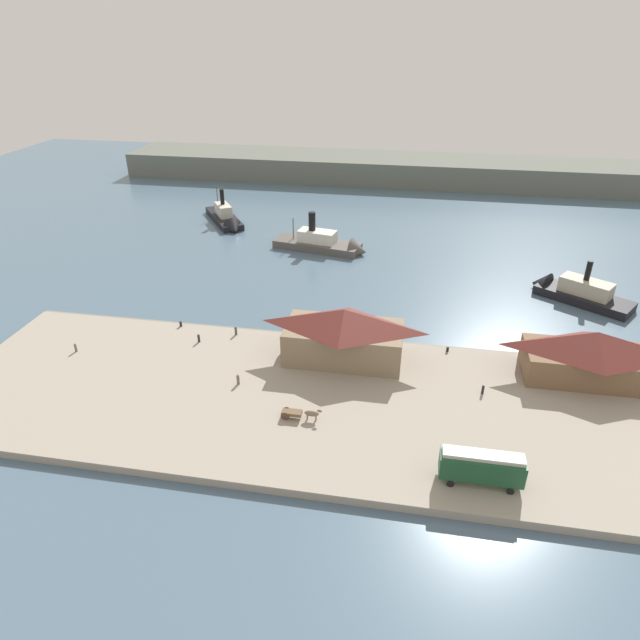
# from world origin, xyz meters

# --- Properties ---
(ground_plane) EXTENTS (320.00, 320.00, 0.00)m
(ground_plane) POSITION_xyz_m (0.00, 0.00, 0.00)
(ground_plane) COLOR slate
(quay_promenade) EXTENTS (110.00, 36.00, 1.20)m
(quay_promenade) POSITION_xyz_m (0.00, -22.00, 0.60)
(quay_promenade) COLOR #9E9384
(quay_promenade) RESTS_ON ground
(seawall_edge) EXTENTS (110.00, 0.80, 1.00)m
(seawall_edge) POSITION_xyz_m (0.00, -3.60, 0.50)
(seawall_edge) COLOR gray
(seawall_edge) RESTS_ON ground
(ferry_shed_east_terminal) EXTENTS (18.93, 9.78, 8.82)m
(ferry_shed_east_terminal) POSITION_xyz_m (2.78, -10.30, 5.68)
(ferry_shed_east_terminal) COLOR #847056
(ferry_shed_east_terminal) RESTS_ON quay_promenade
(ferry_shed_customs_shed) EXTENTS (19.70, 9.10, 8.03)m
(ferry_shed_customs_shed) POSITION_xyz_m (40.35, -9.43, 5.29)
(ferry_shed_customs_shed) COLOR brown
(ferry_shed_customs_shed) RESTS_ON quay_promenade
(street_tram) EXTENTS (9.68, 2.92, 4.36)m
(street_tram) POSITION_xyz_m (22.47, -34.84, 3.74)
(street_tram) COLOR #1E4C2D
(street_tram) RESTS_ON quay_promenade
(horse_cart) EXTENTS (5.65, 1.36, 1.87)m
(horse_cart) POSITION_xyz_m (-0.93, -26.87, 2.13)
(horse_cart) COLOR brown
(horse_cart) RESTS_ON quay_promenade
(pedestrian_near_west_shed) EXTENTS (0.39, 0.39, 1.59)m
(pedestrian_near_west_shed) POSITION_xyz_m (-41.03, -16.14, 1.92)
(pedestrian_near_west_shed) COLOR #6B5B4C
(pedestrian_near_west_shed) RESTS_ON quay_promenade
(pedestrian_near_cart) EXTENTS (0.39, 0.39, 1.58)m
(pedestrian_near_cart) POSITION_xyz_m (24.26, -16.45, 1.92)
(pedestrian_near_cart) COLOR #232328
(pedestrian_near_cart) RESTS_ON quay_promenade
(pedestrian_by_tram) EXTENTS (0.44, 0.44, 1.78)m
(pedestrian_by_tram) POSITION_xyz_m (-11.78, -20.41, 2.01)
(pedestrian_by_tram) COLOR #6B5B4C
(pedestrian_by_tram) RESTS_ON quay_promenade
(pedestrian_near_east_shed) EXTENTS (0.40, 0.40, 1.63)m
(pedestrian_near_east_shed) POSITION_xyz_m (-22.15, -9.61, 1.94)
(pedestrian_near_east_shed) COLOR #232328
(pedestrian_near_east_shed) RESTS_ON quay_promenade
(pedestrian_walking_west) EXTENTS (0.43, 0.43, 1.73)m
(pedestrian_walking_west) POSITION_xyz_m (-16.70, -6.10, 1.99)
(pedestrian_walking_west) COLOR #3D4C42
(pedestrian_walking_west) RESTS_ON quay_promenade
(mooring_post_east) EXTENTS (0.44, 0.44, 0.90)m
(mooring_post_east) POSITION_xyz_m (-27.35, -4.96, 1.65)
(mooring_post_east) COLOR black
(mooring_post_east) RESTS_ON quay_promenade
(mooring_post_center_east) EXTENTS (0.44, 0.44, 0.90)m
(mooring_post_center_east) POSITION_xyz_m (19.48, -5.26, 1.65)
(mooring_post_center_east) COLOR black
(mooring_post_center_east) RESTS_ON quay_promenade
(ferry_moored_west) EXTENTS (16.62, 21.12, 10.69)m
(ferry_moored_west) POSITION_xyz_m (-38.72, 54.31, 1.41)
(ferry_moored_west) COLOR black
(ferry_moored_west) RESTS_ON ground
(ferry_outer_harbor) EXTENTS (19.84, 16.15, 10.74)m
(ferry_outer_harbor) POSITION_xyz_m (44.72, 21.89, 1.58)
(ferry_outer_harbor) COLOR black
(ferry_outer_harbor) RESTS_ON ground
(ferry_approaching_west) EXTENTS (23.83, 10.66, 11.22)m
(ferry_approaching_west) POSITION_xyz_m (-8.04, 39.50, 1.57)
(ferry_approaching_west) COLOR #514C47
(ferry_approaching_west) RESTS_ON ground
(far_headland) EXTENTS (180.00, 24.00, 8.00)m
(far_headland) POSITION_xyz_m (0.00, 110.00, 4.00)
(far_headland) COLOR #60665B
(far_headland) RESTS_ON ground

